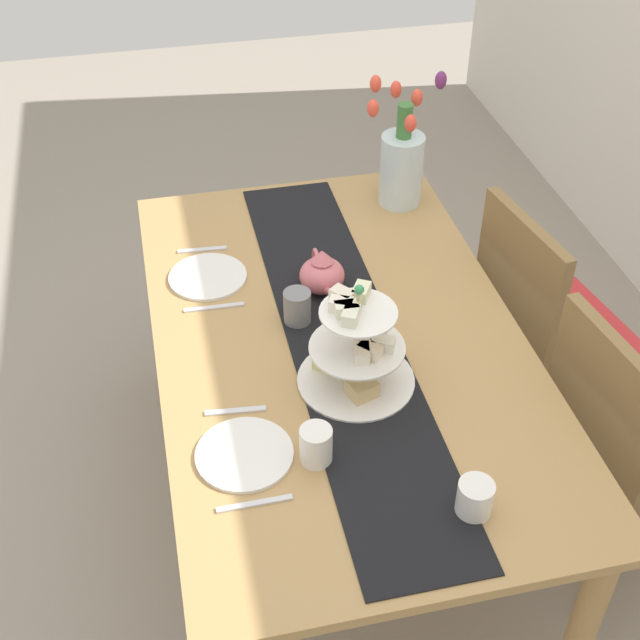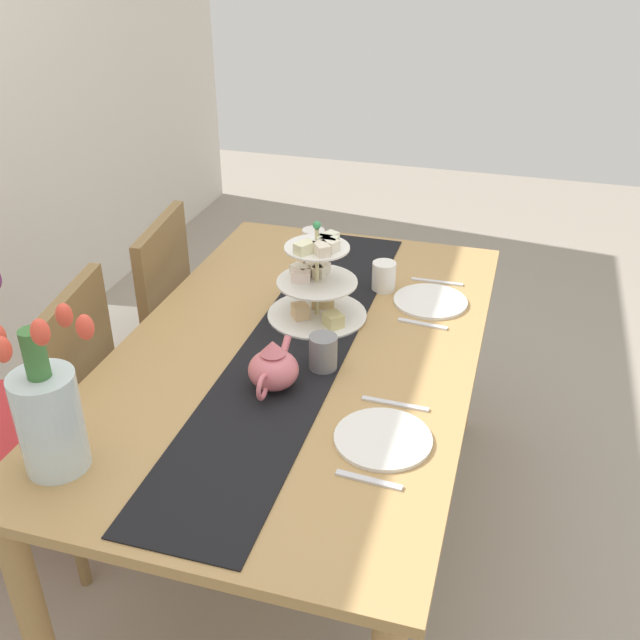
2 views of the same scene
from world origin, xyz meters
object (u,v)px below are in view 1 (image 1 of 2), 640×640
at_px(teapot, 322,274).
at_px(cream_jug, 475,498).
at_px(dining_table, 339,363).
at_px(mug_grey, 297,307).
at_px(tiered_cake_stand, 357,350).
at_px(knife_right, 255,504).
at_px(tulip_vase, 401,162).
at_px(dinner_plate_left, 208,277).
at_px(mug_white_text, 316,445).
at_px(chair_right, 624,446).
at_px(fork_right, 235,411).
at_px(chair_left, 541,322).
at_px(dinner_plate_right, 244,454).
at_px(fork_left, 202,250).
at_px(knife_left, 214,307).

xyz_separation_m(teapot, cream_jug, (0.84, 0.15, -0.02)).
xyz_separation_m(dining_table, mug_grey, (-0.09, -0.10, 0.15)).
height_order(tiered_cake_stand, knife_right, tiered_cake_stand).
bearing_deg(tulip_vase, knife_right, -30.60).
bearing_deg(knife_right, cream_jug, 75.34).
relative_size(dinner_plate_left, mug_white_text, 2.42).
height_order(chair_right, knife_right, chair_right).
relative_size(knife_right, mug_grey, 1.79).
bearing_deg(fork_right, cream_jug, 48.34).
bearing_deg(tiered_cake_stand, teapot, 179.94).
distance_m(dinner_plate_left, fork_right, 0.56).
bearing_deg(mug_white_text, chair_left, 124.99).
distance_m(dinner_plate_right, mug_white_text, 0.17).
height_order(dining_table, fork_left, fork_left).
distance_m(knife_right, mug_grey, 0.64).
bearing_deg(dinner_plate_right, chair_right, 91.05).
bearing_deg(chair_left, knife_left, -89.71).
bearing_deg(mug_grey, fork_right, -35.36).
relative_size(tiered_cake_stand, tulip_vase, 0.66).
bearing_deg(teapot, dinner_plate_left, -112.55).
relative_size(knife_left, mug_grey, 1.79).
relative_size(chair_left, mug_white_text, 9.58).
xyz_separation_m(tulip_vase, mug_white_text, (1.04, -0.51, -0.10)).
distance_m(chair_left, chair_right, 0.55).
bearing_deg(teapot, tulip_vase, 139.39).
bearing_deg(fork_left, dinner_plate_right, 0.00).
distance_m(cream_jug, mug_white_text, 0.37).
xyz_separation_m(tiered_cake_stand, dinner_plate_left, (-0.52, -0.31, -0.10)).
relative_size(tiered_cake_stand, dinner_plate_left, 1.32).
bearing_deg(chair_right, cream_jug, -63.58).
bearing_deg(dinner_plate_left, tulip_vase, 113.06).
bearing_deg(tulip_vase, chair_right, 20.44).
xyz_separation_m(chair_right, knife_right, (0.16, -1.04, 0.25)).
bearing_deg(mug_white_text, dinner_plate_left, -167.99).
relative_size(dining_table, tiered_cake_stand, 5.44).
distance_m(cream_jug, fork_right, 0.62).
height_order(tulip_vase, fork_left, tulip_vase).
height_order(teapot, dinner_plate_left, teapot).
bearing_deg(fork_right, teapot, 143.79).
height_order(tiered_cake_stand, fork_left, tiered_cake_stand).
bearing_deg(teapot, knife_right, -23.62).
bearing_deg(tulip_vase, fork_right, -38.45).
height_order(cream_jug, mug_white_text, mug_white_text).
relative_size(tulip_vase, fork_left, 3.06).
bearing_deg(cream_jug, dining_table, -166.85).
xyz_separation_m(cream_jug, knife_left, (-0.83, -0.46, -0.04)).
bearing_deg(knife_left, fork_right, 0.00).
xyz_separation_m(tulip_vase, fork_left, (0.14, -0.67, -0.14)).
distance_m(chair_left, fork_right, 1.14).
xyz_separation_m(tiered_cake_stand, mug_grey, (-0.27, -0.10, -0.06)).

